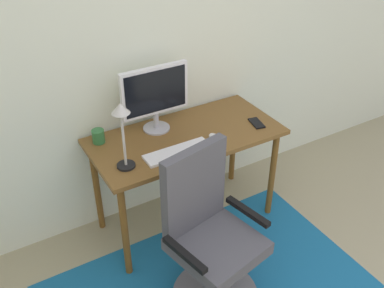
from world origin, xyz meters
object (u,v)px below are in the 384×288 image
(office_chair, at_px, (210,246))
(computer_mouse, at_px, (215,138))
(monitor, at_px, (155,94))
(coffee_cup, at_px, (98,136))
(keyboard, at_px, (178,152))
(desk_lamp, at_px, (122,123))
(cell_phone, at_px, (257,123))
(desk, at_px, (186,146))

(office_chair, bearing_deg, computer_mouse, 43.84)
(monitor, height_order, coffee_cup, monitor)
(office_chair, bearing_deg, monitor, 72.45)
(monitor, height_order, office_chair, monitor)
(monitor, distance_m, keyboard, 0.41)
(desk_lamp, bearing_deg, computer_mouse, -1.51)
(keyboard, bearing_deg, coffee_cup, 135.99)
(cell_phone, height_order, office_chair, office_chair)
(computer_mouse, bearing_deg, desk, 131.11)
(desk_lamp, bearing_deg, monitor, 40.37)
(desk, distance_m, desk_lamp, 0.63)
(keyboard, bearing_deg, computer_mouse, 2.87)
(keyboard, bearing_deg, desk, 47.21)
(desk, distance_m, cell_phone, 0.51)
(desk, relative_size, coffee_cup, 14.23)
(keyboard, height_order, computer_mouse, computer_mouse)
(keyboard, distance_m, coffee_cup, 0.52)
(desk, xyz_separation_m, monitor, (-0.13, 0.16, 0.35))
(cell_phone, relative_size, office_chair, 0.14)
(computer_mouse, bearing_deg, monitor, 130.08)
(desk, bearing_deg, computer_mouse, -48.89)
(computer_mouse, bearing_deg, cell_phone, 4.16)
(cell_phone, bearing_deg, office_chair, -131.61)
(coffee_cup, bearing_deg, computer_mouse, -28.09)
(keyboard, distance_m, cell_phone, 0.64)
(cell_phone, bearing_deg, monitor, 166.75)
(computer_mouse, height_order, coffee_cup, coffee_cup)
(coffee_cup, bearing_deg, cell_phone, -17.69)
(desk, distance_m, coffee_cup, 0.58)
(coffee_cup, distance_m, cell_phone, 1.06)
(desk, bearing_deg, cell_phone, -13.99)
(desk, distance_m, computer_mouse, 0.22)
(desk, height_order, keyboard, keyboard)
(cell_phone, bearing_deg, coffee_cup, 173.74)
(cell_phone, bearing_deg, keyboard, -164.98)
(monitor, relative_size, office_chair, 0.46)
(keyboard, relative_size, cell_phone, 3.07)
(desk_lamp, bearing_deg, coffee_cup, 97.68)
(keyboard, height_order, coffee_cup, coffee_cup)
(computer_mouse, xyz_separation_m, cell_phone, (0.36, 0.03, -0.01))
(monitor, distance_m, desk_lamp, 0.46)
(coffee_cup, distance_m, desk_lamp, 0.42)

